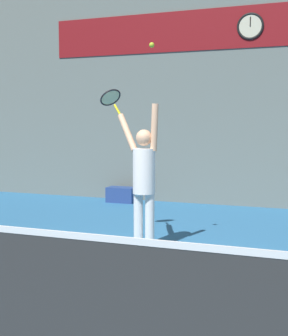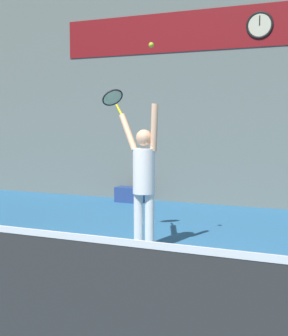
{
  "view_description": "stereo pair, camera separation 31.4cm",
  "coord_description": "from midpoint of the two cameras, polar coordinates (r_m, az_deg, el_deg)",
  "views": [
    {
      "loc": [
        1.96,
        -4.71,
        1.76
      ],
      "look_at": [
        -0.24,
        1.29,
        1.15
      ],
      "focal_mm": 50.0,
      "sensor_mm": 36.0,
      "label": 1
    },
    {
      "loc": [
        2.25,
        -4.59,
        1.76
      ],
      "look_at": [
        -0.24,
        1.29,
        1.15
      ],
      "focal_mm": 50.0,
      "sensor_mm": 36.0,
      "label": 2
    }
  ],
  "objects": [
    {
      "name": "tennis_ball",
      "position": [
        6.35,
        -0.51,
        14.77
      ],
      "size": [
        0.07,
        0.07,
        0.07
      ],
      "color": "#CCDB2D"
    },
    {
      "name": "tennis_racket",
      "position": [
        7.02,
        -5.34,
        8.44
      ],
      "size": [
        0.43,
        0.41,
        0.4
      ],
      "color": "yellow"
    },
    {
      "name": "ground_plane",
      "position": [
        5.4,
        -4.09,
        -13.58
      ],
      "size": [
        18.0,
        18.0,
        0.0
      ],
      "primitive_type": "plane",
      "color": "teal"
    },
    {
      "name": "back_wall",
      "position": [
        10.2,
        8.32,
        9.57
      ],
      "size": [
        18.0,
        0.1,
        5.0
      ],
      "color": "slate",
      "rests_on": "ground_plane"
    },
    {
      "name": "equipment_bag",
      "position": [
        10.5,
        -3.64,
        -3.27
      ],
      "size": [
        0.63,
        0.35,
        0.34
      ],
      "color": "navy",
      "rests_on": "ground_plane"
    },
    {
      "name": "court_net",
      "position": [
        3.85,
        -14.83,
        -13.88
      ],
      "size": [
        8.7,
        0.07,
        1.06
      ],
      "color": "#333333",
      "rests_on": "ground_plane"
    },
    {
      "name": "scoreboard_clock",
      "position": [
        10.18,
        11.94,
        16.56
      ],
      "size": [
        0.55,
        0.05,
        0.55
      ],
      "color": "beige"
    },
    {
      "name": "sponsor_banner",
      "position": [
        10.31,
        8.34,
        16.48
      ],
      "size": [
        7.7,
        0.02,
        0.86
      ],
      "color": "maroon"
    },
    {
      "name": "tennis_player",
      "position": [
        6.44,
        -1.44,
        -1.04
      ],
      "size": [
        0.75,
        0.47,
        2.03
      ],
      "color": "white",
      "rests_on": "ground_plane"
    }
  ]
}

